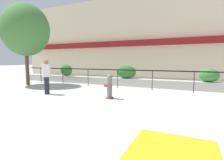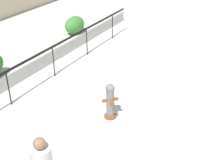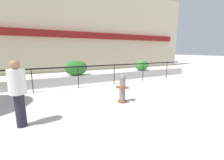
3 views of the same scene
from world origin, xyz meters
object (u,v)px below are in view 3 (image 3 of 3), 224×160
at_px(hedge_bush_1, 76,68).
at_px(hedge_bush_2, 142,65).
at_px(pedestrian, 18,90).
at_px(fire_hydrant, 122,88).

height_order(hedge_bush_1, hedge_bush_2, hedge_bush_1).
height_order(hedge_bush_2, pedestrian, pedestrian).
xyz_separation_m(hedge_bush_1, fire_hydrant, (0.72, -4.09, -0.38)).
xyz_separation_m(fire_hydrant, pedestrian, (-3.29, -0.40, 0.44)).
bearing_deg(hedge_bush_1, hedge_bush_2, 0.00).
height_order(hedge_bush_1, fire_hydrant, hedge_bush_1).
bearing_deg(pedestrian, hedge_bush_1, 60.18).
relative_size(fire_hydrant, pedestrian, 0.62).
bearing_deg(hedge_bush_1, pedestrian, -119.82).
bearing_deg(fire_hydrant, pedestrian, -173.10).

